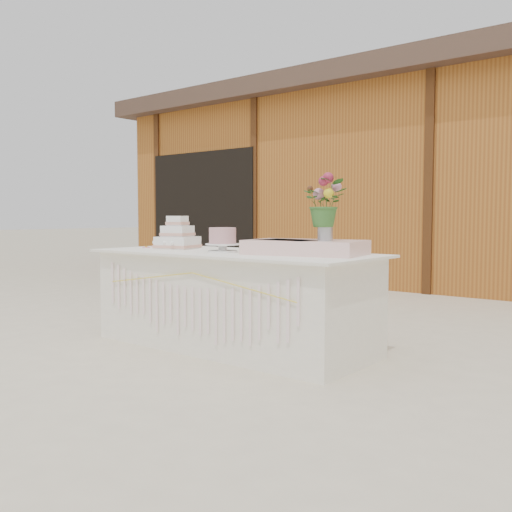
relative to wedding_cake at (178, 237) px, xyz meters
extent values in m
plane|color=beige|center=(0.69, -0.05, -0.87)|extent=(80.00, 80.00, 0.00)
cube|color=#9A5D20|center=(0.69, 5.95, 0.63)|extent=(12.00, 4.00, 3.00)
cube|color=#432F25|center=(0.69, 5.95, 2.28)|extent=(12.60, 4.60, 0.30)
cube|color=black|center=(-3.51, 3.93, 0.23)|extent=(2.40, 0.08, 2.20)
cube|color=white|center=(0.69, -0.05, -0.49)|extent=(2.28, 0.88, 0.75)
cube|color=white|center=(0.69, -0.05, -0.11)|extent=(2.40, 1.00, 0.02)
cube|color=white|center=(0.00, 0.00, -0.04)|extent=(0.38, 0.38, 0.11)
cube|color=#DB9D8A|center=(0.00, 0.00, -0.08)|extent=(0.39, 0.39, 0.02)
cube|color=white|center=(0.00, 0.00, 0.06)|extent=(0.27, 0.27, 0.10)
cube|color=#DB9D8A|center=(0.00, 0.00, 0.03)|extent=(0.29, 0.29, 0.02)
cube|color=white|center=(0.00, 0.00, 0.15)|extent=(0.18, 0.18, 0.09)
cube|color=#DB9D8A|center=(0.00, 0.00, 0.12)|extent=(0.19, 0.19, 0.02)
cylinder|color=white|center=(0.67, -0.15, -0.09)|extent=(0.23, 0.23, 0.01)
cylinder|color=white|center=(0.67, -0.15, -0.06)|extent=(0.07, 0.07, 0.04)
cylinder|color=white|center=(0.67, -0.15, -0.03)|extent=(0.27, 0.27, 0.01)
cylinder|color=#CA9297|center=(0.67, -0.15, 0.04)|extent=(0.21, 0.21, 0.13)
cube|color=beige|center=(1.32, 0.04, -0.04)|extent=(0.93, 0.64, 0.11)
cylinder|color=#AEAEB2|center=(1.50, 0.03, 0.08)|extent=(0.11, 0.11, 0.15)
imported|color=#326327|center=(1.50, 0.03, 0.33)|extent=(0.40, 0.39, 0.34)
camera|label=1|loc=(3.68, -3.48, 0.19)|focal=40.00mm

